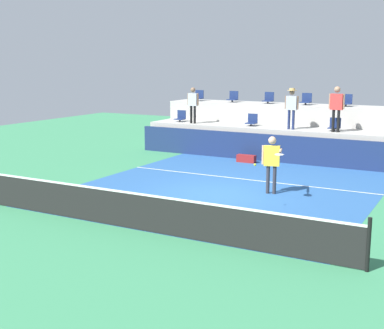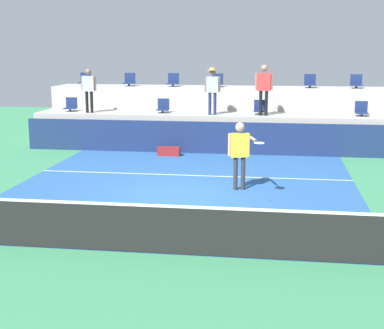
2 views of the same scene
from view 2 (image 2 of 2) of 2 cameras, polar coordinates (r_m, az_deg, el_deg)
name	(u,v)px [view 2 (image 2 of 2)]	position (r m, az deg, el deg)	size (l,w,h in m)	color
ground_plane	(179,197)	(14.19, -1.35, -3.22)	(40.00, 40.00, 0.00)	#388456
court_inner_paint	(185,187)	(15.14, -0.71, -2.26)	(9.00, 10.00, 0.01)	#285693
court_service_line	(193,175)	(16.49, 0.05, -1.09)	(9.00, 0.06, 0.00)	white
tennis_net	(141,226)	(10.28, -5.14, -6.16)	(10.48, 0.08, 1.07)	black
sponsor_backboard	(207,138)	(19.89, 1.55, 2.69)	(13.00, 0.16, 1.10)	navy
seating_tier_lower	(212,130)	(21.16, 1.97, 3.43)	(13.00, 1.80, 1.25)	#ADAAA3
seating_tier_upper	(217,113)	(22.88, 2.49, 5.11)	(13.00, 1.80, 2.10)	#ADAAA3
stadium_chair_lower_far_left	(71,106)	(22.23, -11.96, 5.76)	(0.44, 0.40, 0.52)	#2D2D33
stadium_chair_lower_left	(163,107)	(21.27, -2.90, 5.74)	(0.44, 0.40, 0.52)	#2D2D33
stadium_chair_lower_right	(260,108)	(20.87, 6.77, 5.56)	(0.44, 0.40, 0.52)	#2D2D33
stadium_chair_lower_far_right	(361,110)	(21.07, 16.50, 5.23)	(0.44, 0.40, 0.52)	#2D2D33
stadium_chair_upper_far_left	(85,80)	(23.86, -10.58, 8.24)	(0.44, 0.40, 0.52)	#2D2D33
stadium_chair_upper_left	(129,81)	(23.33, -6.24, 8.30)	(0.44, 0.40, 0.52)	#2D2D33
stadium_chair_upper_mid_left	(173,81)	(22.95, -1.89, 8.31)	(0.44, 0.40, 0.52)	#2D2D33
stadium_chair_upper_center	(217,81)	(22.71, 2.54, 8.26)	(0.44, 0.40, 0.52)	#2D2D33
stadium_chair_upper_mid_right	(262,82)	(22.60, 7.01, 8.17)	(0.44, 0.40, 0.52)	#2D2D33
stadium_chair_upper_right	(310,82)	(22.62, 11.66, 8.03)	(0.44, 0.40, 0.52)	#2D2D33
stadium_chair_upper_far_right	(356,83)	(22.79, 16.03, 7.84)	(0.44, 0.40, 0.52)	#2D2D33
tennis_player	(240,149)	(14.67, 4.82, 1.56)	(0.98, 1.16, 1.76)	#2D2D33
spectator_in_white	(89,87)	(21.53, -10.23, 7.63)	(0.57, 0.22, 1.60)	black
spectator_with_hat	(213,86)	(20.54, 2.05, 7.79)	(0.57, 0.40, 1.68)	navy
spectator_in_grey	(264,85)	(20.41, 7.16, 7.88)	(0.62, 0.24, 1.78)	black
tennis_ball	(248,157)	(12.57, 5.55, 0.79)	(0.07, 0.07, 0.07)	#CCE033
equipment_bag	(169,151)	(19.53, -2.32, 1.32)	(0.76, 0.28, 0.30)	maroon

